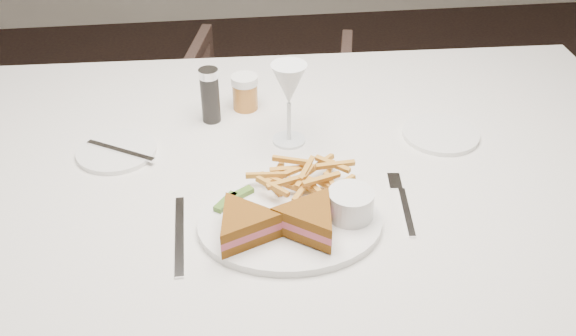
{
  "coord_description": "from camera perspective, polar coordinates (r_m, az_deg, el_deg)",
  "views": [
    {
      "loc": [
        -0.0,
        -1.16,
        1.48
      ],
      "look_at": [
        0.11,
        -0.21,
        0.8
      ],
      "focal_mm": 40.0,
      "sensor_mm": 36.0,
      "label": 1
    }
  ],
  "objects": [
    {
      "name": "chair_far",
      "position": [
        2.33,
        -1.76,
        4.73
      ],
      "size": [
        0.68,
        0.65,
        0.59
      ],
      "primitive_type": "imported",
      "rotation": [
        0.0,
        0.0,
        2.92
      ],
      "color": "#49352D",
      "rests_on": "ground"
    },
    {
      "name": "table",
      "position": [
        1.49,
        -0.24,
        -12.33
      ],
      "size": [
        1.63,
        1.12,
        0.75
      ],
      "primitive_type": "cube",
      "rotation": [
        0.0,
        0.0,
        -0.03
      ],
      "color": "silver",
      "rests_on": "ground"
    },
    {
      "name": "table_setting",
      "position": [
        1.17,
        -0.18,
        -0.67
      ],
      "size": [
        0.83,
        0.6,
        0.18
      ],
      "color": "white",
      "rests_on": "table"
    }
  ]
}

